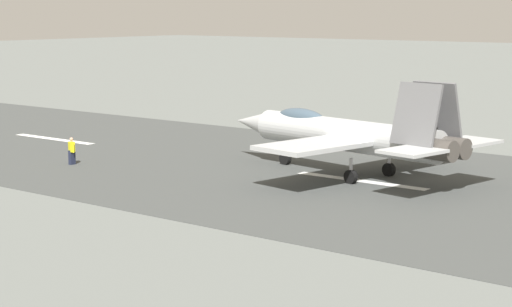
# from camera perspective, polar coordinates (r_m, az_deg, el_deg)

# --- Properties ---
(ground_plane) EXTENTS (400.00, 400.00, 0.00)m
(ground_plane) POSITION_cam_1_polar(r_m,az_deg,el_deg) (49.19, 6.21, -1.69)
(ground_plane) COLOR slate
(runway_strip) EXTENTS (240.00, 26.00, 0.02)m
(runway_strip) POSITION_cam_1_polar(r_m,az_deg,el_deg) (49.18, 6.22, -1.69)
(runway_strip) COLOR #3F4241
(runway_strip) RESTS_ON ground
(fighter_jet) EXTENTS (17.33, 13.58, 5.56)m
(fighter_jet) POSITION_cam_1_polar(r_m,az_deg,el_deg) (50.06, 5.81, 1.25)
(fighter_jet) COLOR #ADB0B1
(fighter_jet) RESTS_ON ground
(crew_person) EXTENTS (0.66, 0.42, 1.66)m
(crew_person) POSITION_cam_1_polar(r_m,az_deg,el_deg) (54.71, -11.64, 0.15)
(crew_person) COLOR #1E2338
(crew_person) RESTS_ON ground
(marker_cone_mid) EXTENTS (0.44, 0.44, 0.55)m
(marker_cone_mid) POSITION_cam_1_polar(r_m,az_deg,el_deg) (62.65, 6.45, 0.89)
(marker_cone_mid) COLOR orange
(marker_cone_mid) RESTS_ON ground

